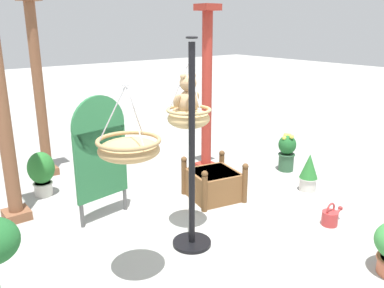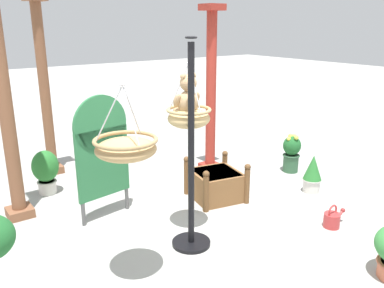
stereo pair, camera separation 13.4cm
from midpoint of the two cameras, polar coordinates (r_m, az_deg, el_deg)
ground_plane at (r=4.90m, az=-0.51°, el=-12.95°), size 40.00×40.00×0.00m
display_pole_central at (r=4.41m, az=-0.90°, el=-6.24°), size 0.44×0.44×2.31m
hanging_basket_with_teddy at (r=4.46m, az=-1.34°, el=3.88°), size 0.50×0.50×0.72m
teddy_bear at (r=4.43m, az=-1.54°, el=6.62°), size 0.33×0.29×0.48m
hanging_basket_left_high at (r=3.54m, az=-10.05°, el=-0.59°), size 0.57×0.57×0.67m
greenhouse_pillar_left at (r=6.83m, az=-21.47°, el=6.81°), size 0.31×0.31×2.85m
greenhouse_pillar_right at (r=6.57m, az=1.53°, el=7.03°), size 0.32×0.32×2.71m
greenhouse_pillar_far_back at (r=5.31m, az=-26.17°, el=4.92°), size 0.33×0.33×3.08m
wooden_planter_box at (r=5.77m, az=2.43°, el=-5.61°), size 0.84×0.84×0.58m
potted_plant_fern_front at (r=6.96m, az=12.82°, el=-1.03°), size 0.30×0.30×0.66m
potted_plant_flowering_red at (r=6.23m, az=15.70°, el=-3.88°), size 0.28×0.28×0.58m
potted_plant_trailing_ivy at (r=6.23m, az=-21.24°, el=-3.69°), size 0.38×0.38×0.66m
display_sign_board at (r=5.08m, az=-13.66°, el=-0.65°), size 0.74×0.15×1.61m
watering_can at (r=5.36m, az=18.41°, el=-9.87°), size 0.35×0.20×0.30m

